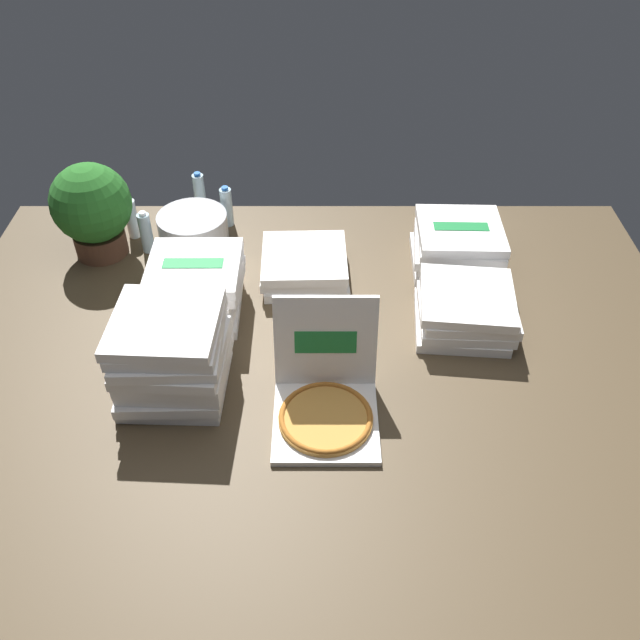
% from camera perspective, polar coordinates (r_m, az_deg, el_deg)
% --- Properties ---
extents(ground_plane, '(3.20, 2.40, 0.02)m').
position_cam_1_polar(ground_plane, '(2.76, -0.28, -3.71)').
color(ground_plane, '#4C3D28').
extents(open_pizza_box, '(0.39, 0.45, 0.41)m').
position_cam_1_polar(open_pizza_box, '(2.51, 0.67, -6.61)').
color(open_pizza_box, white).
rests_on(open_pizza_box, ground_plane).
extents(pizza_stack_center_near, '(0.42, 0.42, 0.26)m').
position_cam_1_polar(pizza_stack_center_near, '(2.96, -10.35, 2.72)').
color(pizza_stack_center_near, white).
rests_on(pizza_stack_center_near, ground_plane).
extents(pizza_stack_left_near, '(0.44, 0.43, 0.22)m').
position_cam_1_polar(pizza_stack_left_near, '(3.27, 11.73, 6.14)').
color(pizza_stack_left_near, white).
rests_on(pizza_stack_left_near, ground_plane).
extents(pizza_stack_left_mid, '(0.43, 0.43, 0.17)m').
position_cam_1_polar(pizza_stack_left_mid, '(2.93, 12.37, 0.83)').
color(pizza_stack_left_mid, white).
rests_on(pizza_stack_left_mid, ground_plane).
extents(pizza_stack_left_far, '(0.41, 0.41, 0.13)m').
position_cam_1_polar(pizza_stack_left_far, '(3.15, -1.09, 4.66)').
color(pizza_stack_left_far, white).
rests_on(pizza_stack_left_far, ground_plane).
extents(pizza_stack_right_mid, '(0.42, 0.42, 0.35)m').
position_cam_1_polar(pizza_stack_right_mid, '(2.59, -12.19, -2.86)').
color(pizza_stack_right_mid, white).
rests_on(pizza_stack_right_mid, ground_plane).
extents(ice_bucket, '(0.34, 0.34, 0.15)m').
position_cam_1_polar(ice_bucket, '(3.44, -10.42, 7.61)').
color(ice_bucket, '#B7BABF').
rests_on(ice_bucket, ground_plane).
extents(water_bottle_0, '(0.06, 0.06, 0.22)m').
position_cam_1_polar(water_bottle_0, '(3.53, -7.64, 9.47)').
color(water_bottle_0, silver).
rests_on(water_bottle_0, ground_plane).
extents(water_bottle_1, '(0.06, 0.06, 0.22)m').
position_cam_1_polar(water_bottle_1, '(3.68, -9.89, 10.60)').
color(water_bottle_1, silver).
rests_on(water_bottle_1, ground_plane).
extents(water_bottle_2, '(0.06, 0.06, 0.22)m').
position_cam_1_polar(water_bottle_2, '(3.41, -14.24, 7.21)').
color(water_bottle_2, silver).
rests_on(water_bottle_2, ground_plane).
extents(water_bottle_3, '(0.06, 0.06, 0.22)m').
position_cam_1_polar(water_bottle_3, '(3.53, -15.37, 8.31)').
color(water_bottle_3, white).
rests_on(water_bottle_3, ground_plane).
extents(potted_plant, '(0.38, 0.38, 0.47)m').
position_cam_1_polar(potted_plant, '(3.38, -18.44, 9.00)').
color(potted_plant, '#513323').
rests_on(potted_plant, ground_plane).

